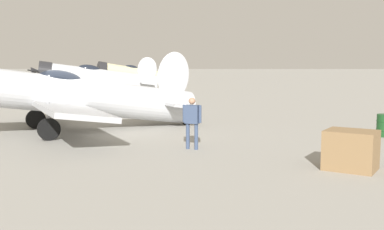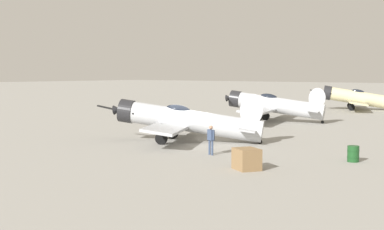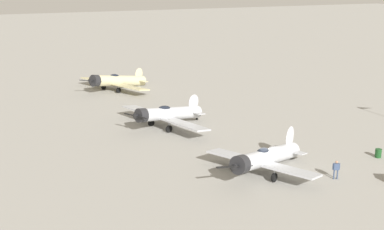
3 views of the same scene
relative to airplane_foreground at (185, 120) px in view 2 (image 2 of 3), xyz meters
name	(u,v)px [view 2 (image 2 of 3)]	position (x,y,z in m)	size (l,w,h in m)	color
ground_plane	(192,142)	(0.23, -0.45, -1.43)	(400.00, 400.00, 0.00)	gray
airplane_foreground	(185,120)	(0.00, 0.00, 0.00)	(10.17, 10.93, 3.33)	#B7BABF
airplane_mid_apron	(272,105)	(16.34, 2.87, 0.15)	(13.52, 9.80, 3.29)	#B7BABF
airplane_far_line	(361,99)	(37.47, 2.76, -0.05)	(13.03, 11.15, 3.16)	beige
ground_crew_mechanic	(211,137)	(-3.58, -4.82, -0.43)	(0.38, 0.60, 1.65)	#384766
equipment_crate	(247,159)	(-6.32, -8.96, -0.92)	(1.53, 1.60, 1.02)	olive
fuel_drum	(353,154)	(-0.93, -12.01, -1.01)	(0.64, 0.64, 0.84)	#19471E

